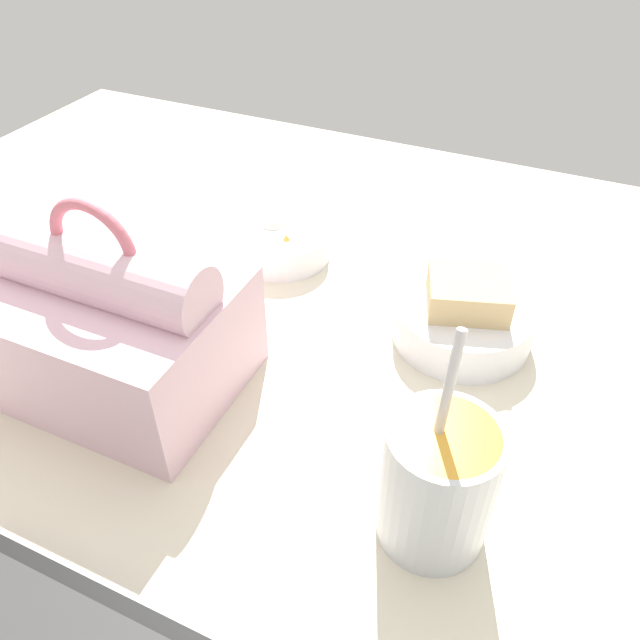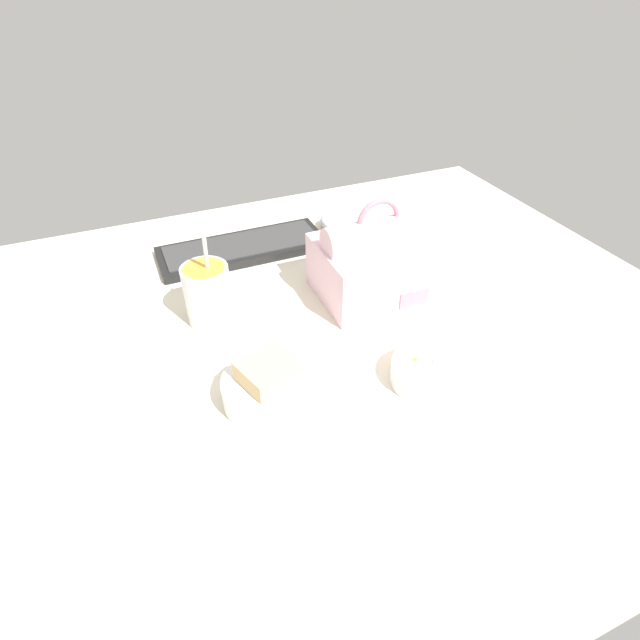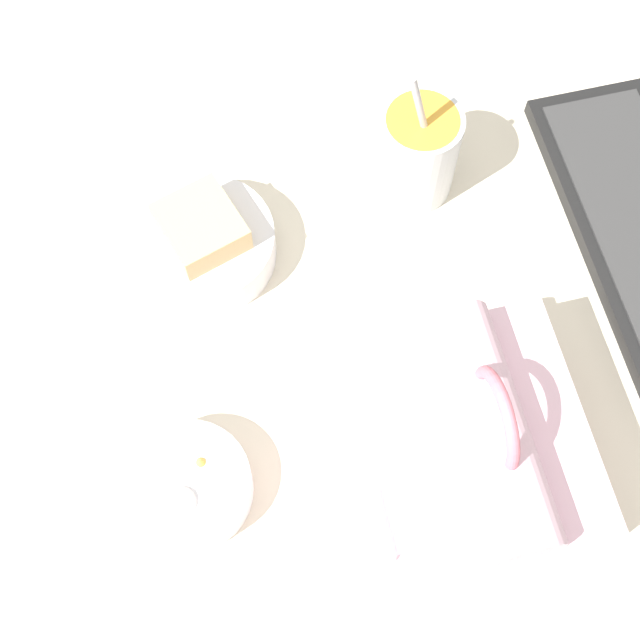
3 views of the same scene
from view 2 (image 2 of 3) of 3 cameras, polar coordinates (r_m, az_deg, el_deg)
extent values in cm
cube|color=beige|center=(87.63, -0.90, -1.89)|extent=(140.00, 110.00, 2.00)
cube|color=black|center=(110.49, -8.82, 8.07)|extent=(35.73, 13.04, 1.80)
cube|color=#333333|center=(109.97, -8.87, 8.55)|extent=(32.87, 10.70, 0.30)
cube|color=beige|center=(94.41, 6.27, 5.92)|extent=(21.15, 16.77, 10.82)
cylinder|color=beige|center=(90.90, 6.58, 9.68)|extent=(20.09, 5.95, 5.95)
cube|color=#DB707F|center=(91.51, 10.71, 2.45)|extent=(5.92, 0.30, 3.24)
torus|color=#DB707F|center=(89.67, 6.70, 11.19)|extent=(8.40, 1.00, 8.40)
cylinder|color=silver|center=(88.69, -12.67, 2.85)|extent=(8.09, 8.09, 10.92)
cylinder|color=gold|center=(85.91, -13.14, 5.66)|extent=(7.12, 7.12, 0.60)
cylinder|color=silver|center=(84.88, -12.82, 6.47)|extent=(0.70, 3.72, 12.36)
cylinder|color=silver|center=(74.25, -5.75, -7.88)|extent=(13.99, 13.99, 4.21)
cube|color=tan|center=(72.61, -5.86, -6.60)|extent=(9.48, 9.03, 5.90)
cylinder|color=silver|center=(78.56, 12.22, -5.92)|extent=(11.38, 11.38, 3.56)
ellipsoid|color=white|center=(78.04, 13.73, -5.26)|extent=(3.10, 3.10, 3.64)
cone|color=#EFBC47|center=(78.16, 10.81, -4.97)|extent=(5.14, 5.14, 3.03)
sphere|color=black|center=(76.74, 13.86, -7.37)|extent=(1.37, 1.37, 1.37)
sphere|color=black|center=(77.33, 13.87, -6.95)|extent=(1.37, 1.37, 1.37)
sphere|color=black|center=(77.80, 13.58, -6.56)|extent=(1.37, 1.37, 1.37)
ellipsoid|color=silver|center=(118.59, 1.38, 11.17)|extent=(5.43, 6.85, 3.45)
camera|label=1|loc=(1.01, -21.94, 28.50)|focal=35.00mm
camera|label=3|loc=(0.81, 39.35, 50.73)|focal=50.00mm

